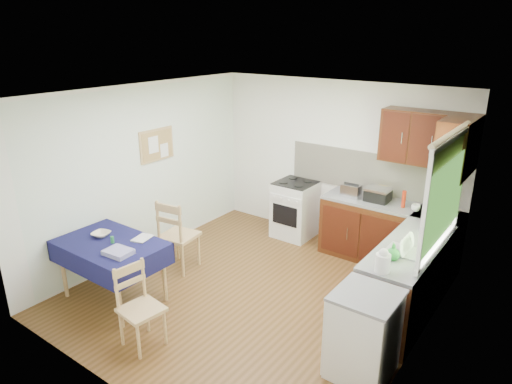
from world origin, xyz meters
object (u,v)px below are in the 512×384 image
Objects in this scene: dining_table at (111,250)px; sandwich_press at (378,195)px; chair_near at (139,304)px; dish_rack at (406,251)px; chair_far at (176,233)px; toaster at (351,191)px; kettle at (383,261)px.

dining_table is 3.96× the size of sandwich_press.
chair_near is 2.90m from dish_rack.
sandwich_press is at bearing -145.05° from chair_far.
kettle is at bearing -69.39° from toaster.
toaster is (1.79, 2.84, 0.32)m from dining_table.
toaster reaches higher than dish_rack.
chair_near is 3.38m from toaster.
dish_rack reaches higher than dining_table.
chair_far is 2.86m from sandwich_press.
dining_table is 3.37m from toaster.
dining_table is at bearing -161.09° from kettle.
sandwich_press reaches higher than chair_near.
chair_far is 3.20× the size of sandwich_press.
dining_table is 1.03m from chair_near.
dining_table is 3.42m from dish_rack.
dining_table is 5.06× the size of kettle.
sandwich_press is at bearing 113.13° from kettle.
chair_far is 3.02m from dish_rack.
chair_far reaches higher than dining_table.
chair_far is 3.84× the size of toaster.
dining_table is 1.24× the size of chair_far.
toaster reaches higher than dining_table.
chair_far reaches higher than chair_near.
sandwich_press is (2.07, 1.92, 0.44)m from chair_far.
toaster reaches higher than chair_far.
sandwich_press reaches higher than chair_far.
dining_table is 1.42× the size of chair_near.
dish_rack is at bearing 83.97° from kettle.
sandwich_press is (0.37, 0.08, -0.00)m from toaster.
toaster is 1.06× the size of kettle.
chair_far is 2.55m from toaster.
dining_table is at bearing 74.89° from chair_near.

